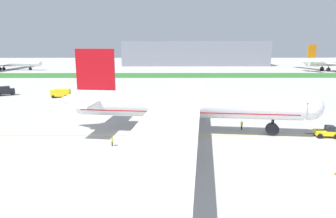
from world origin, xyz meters
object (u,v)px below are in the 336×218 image
at_px(airliner_foreground, 183,105).
at_px(service_truck_catering_van, 5,91).
at_px(ground_crew_marshaller_front, 242,124).
at_px(service_truck_fuel_bowser, 61,93).
at_px(parked_airliner_far_centre, 5,63).
at_px(traffic_cone_near_nose, 336,173).
at_px(ground_crew_wingwalker_port, 112,141).
at_px(pushback_tug, 327,132).
at_px(parked_airliner_far_right, 329,62).
at_px(service_truck_baggage_loader, 140,96).

height_order(airliner_foreground, service_truck_catering_van, airliner_foreground).
xyz_separation_m(airliner_foreground, ground_crew_marshaller_front, (11.86, 1.69, -4.33)).
distance_m(service_truck_fuel_bowser, parked_airliner_far_centre, 119.38).
bearing_deg(airliner_foreground, traffic_cone_near_nose, -45.70).
distance_m(ground_crew_wingwalker_port, service_truck_fuel_bowser, 52.44).
height_order(service_truck_fuel_bowser, parked_airliner_far_centre, parked_airliner_far_centre).
height_order(service_truck_catering_van, parked_airliner_far_centre, parked_airliner_far_centre).
xyz_separation_m(pushback_tug, ground_crew_wingwalker_port, (-38.53, -4.75, -0.02)).
height_order(airliner_foreground, parked_airliner_far_right, parked_airliner_far_right).
height_order(parked_airliner_far_centre, parked_airliner_far_right, parked_airliner_far_right).
bearing_deg(airliner_foreground, parked_airliner_far_centre, 127.35).
relative_size(service_truck_baggage_loader, parked_airliner_far_right, 0.10).
bearing_deg(service_truck_fuel_bowser, pushback_tug, -33.62).
height_order(ground_crew_marshaller_front, service_truck_catering_van, service_truck_catering_van).
bearing_deg(ground_crew_marshaller_front, parked_airliner_far_right, 56.70).
height_order(service_truck_baggage_loader, parked_airliner_far_right, parked_airliner_far_right).
height_order(ground_crew_wingwalker_port, parked_airliner_far_centre, parked_airliner_far_centre).
distance_m(ground_crew_marshaller_front, traffic_cone_near_nose, 22.47).
relative_size(ground_crew_wingwalker_port, service_truck_baggage_loader, 0.26).
xyz_separation_m(pushback_tug, service_truck_fuel_bowser, (-62.77, 41.74, 0.53)).
distance_m(service_truck_fuel_bowser, service_truck_catering_van, 19.99).
relative_size(airliner_foreground, service_truck_baggage_loader, 13.44).
bearing_deg(service_truck_baggage_loader, pushback_tug, -43.22).
bearing_deg(ground_crew_marshaller_front, service_truck_baggage_loader, 127.26).
xyz_separation_m(service_truck_catering_van, parked_airliner_far_centre, (-48.22, 94.28, 2.62)).
distance_m(traffic_cone_near_nose, service_truck_baggage_loader, 59.53).
bearing_deg(service_truck_baggage_loader, service_truck_fuel_bowser, 165.29).
bearing_deg(traffic_cone_near_nose, parked_airliner_far_centre, 128.30).
bearing_deg(parked_airliner_far_right, traffic_cone_near_nose, -117.22).
distance_m(airliner_foreground, pushback_tug, 26.85).
bearing_deg(parked_airliner_far_centre, parked_airliner_far_right, -2.15).
bearing_deg(ground_crew_wingwalker_port, airliner_foreground, 33.31).
bearing_deg(pushback_tug, traffic_cone_near_nose, -113.81).
bearing_deg(parked_airliner_far_centre, ground_crew_marshaller_front, -49.28).
bearing_deg(parked_airliner_far_centre, traffic_cone_near_nose, -51.70).
bearing_deg(service_truck_baggage_loader, ground_crew_wingwalker_port, -91.77).
bearing_deg(ground_crew_wingwalker_port, parked_airliner_far_centre, 122.46).
distance_m(airliner_foreground, service_truck_baggage_loader, 33.83).
bearing_deg(airliner_foreground, ground_crew_marshaller_front, 8.11).
relative_size(service_truck_fuel_bowser, parked_airliner_far_right, 0.10).
height_order(pushback_tug, service_truck_baggage_loader, service_truck_baggage_loader).
xyz_separation_m(service_truck_baggage_loader, service_truck_catering_van, (-45.07, 10.62, 0.06)).
bearing_deg(service_truck_catering_van, service_truck_fuel_bowser, -11.33).
height_order(pushback_tug, ground_crew_wingwalker_port, pushback_tug).
xyz_separation_m(ground_crew_wingwalker_port, service_truck_catering_van, (-43.84, 50.42, 0.64)).
relative_size(ground_crew_wingwalker_port, service_truck_fuel_bowser, 0.27).
bearing_deg(parked_airliner_far_centre, ground_crew_wingwalker_port, -57.54).
bearing_deg(parked_airliner_far_centre, service_truck_catering_van, -62.91).
distance_m(ground_crew_marshaller_front, service_truck_catering_van, 79.20).
xyz_separation_m(pushback_tug, ground_crew_marshaller_front, (-14.42, 4.98, 0.08)).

